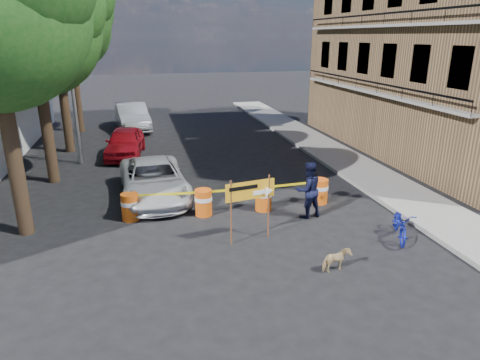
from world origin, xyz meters
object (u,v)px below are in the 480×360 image
barrel_far_left (130,206)px  suv_white (153,180)px  bicycle (402,211)px  barrel_mid_right (263,197)px  pedestrian (308,190)px  detour_sign (257,194)px  barrel_mid_left (203,202)px  dog (336,261)px  barrel_far_right (320,191)px  sedan_silver (132,117)px  sedan_red (125,142)px

barrel_far_left → suv_white: 2.09m
bicycle → suv_white: size_ratio=0.35×
barrel_mid_right → pedestrian: size_ratio=0.48×
barrel_far_left → detour_sign: size_ratio=0.46×
barrel_mid_left → barrel_mid_right: (2.07, -0.03, 0.00)m
barrel_mid_left → dog: barrel_mid_left is taller
dog → barrel_mid_right: bearing=-4.3°
barrel_far_right → dog: size_ratio=1.21×
pedestrian → suv_white: bearing=-42.6°
barrel_mid_right → bicycle: bicycle is taller
barrel_mid_right → suv_white: suv_white is taller
detour_sign → bicycle: 4.29m
pedestrian → sedan_silver: (-5.63, 15.74, -0.11)m
barrel_far_left → barrel_far_right: 6.60m
pedestrian → barrel_far_left: bearing=-21.8°
barrel_far_left → sedan_silver: size_ratio=0.18×
barrel_far_right → bicycle: size_ratio=0.51×
barrel_far_left → dog: barrel_far_left is taller
pedestrian → sedan_red: (-5.97, 9.20, -0.24)m
pedestrian → bicycle: bearing=122.5°
barrel_mid_left → suv_white: size_ratio=0.18×
dog → barrel_far_right: bearing=-31.2°
barrel_mid_left → sedan_silver: bearing=98.8°
sedan_red → sedan_silver: bearing=93.8°
detour_sign → suv_white: 5.11m
barrel_far_left → sedan_red: sedan_red is taller
sedan_red → suv_white: bearing=-73.0°
detour_sign → suv_white: (-2.77, 4.23, -0.74)m
barrel_far_right → dog: 4.76m
bicycle → detour_sign: bearing=-168.2°
bicycle → sedan_silver: bicycle is taller
pedestrian → barrel_mid_left: bearing=-26.3°
dog → detour_sign: bearing=20.8°
barrel_mid_left → sedan_red: size_ratio=0.22×
barrel_far_left → barrel_mid_left: (2.38, -0.17, 0.00)m
sedan_silver → barrel_mid_right: bearing=-80.6°
bicycle → sedan_silver: bearing=137.5°
pedestrian → suv_white: size_ratio=0.38×
bicycle → sedan_silver: 19.49m
barrel_far_left → sedan_red: (-0.27, 8.12, 0.24)m
barrel_mid_left → pedestrian: size_ratio=0.48×
bicycle → sedan_red: bearing=149.5°
detour_sign → bicycle: detour_sign is taller
dog → barrel_far_left: bearing=35.4°
pedestrian → suv_white: pedestrian is taller
barrel_mid_right → sedan_silver: (-4.38, 14.86, 0.37)m
bicycle → dog: size_ratio=2.37×
barrel_mid_left → bicycle: bicycle is taller
dog → sedan_red: sedan_red is taller
barrel_far_right → sedan_silver: 16.09m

